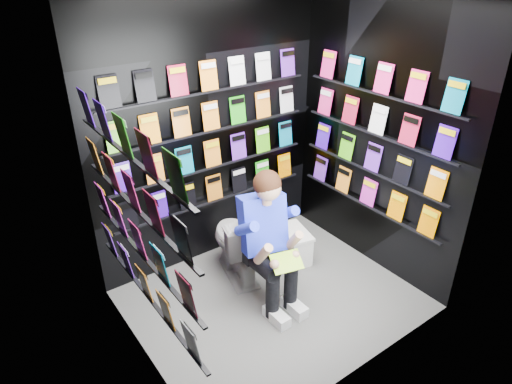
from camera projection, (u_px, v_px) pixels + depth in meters
floor at (273, 299)px, 4.18m from camera, size 2.40×2.40×0.00m
wall_back at (210, 135)px, 4.29m from camera, size 2.40×0.04×2.60m
wall_front at (374, 226)px, 2.86m from camera, size 2.40×0.04×2.60m
wall_left at (130, 218)px, 2.95m from camera, size 0.04×2.00×2.60m
wall_right at (378, 139)px, 4.20m from camera, size 0.04×2.00×2.60m
comics_back at (212, 135)px, 4.27m from camera, size 2.10×0.06×1.37m
comics_left at (134, 216)px, 2.97m from camera, size 0.06×1.70×1.37m
comics_right at (376, 139)px, 4.18m from camera, size 0.06×1.70×1.37m
toilet at (237, 243)px, 4.35m from camera, size 0.59×0.83×0.73m
longbox at (294, 246)px, 4.68m from camera, size 0.31×0.44×0.30m
longbox_lid at (295, 232)px, 4.60m from camera, size 0.33×0.46×0.03m
reader at (261, 224)px, 3.89m from camera, size 0.69×0.86×1.40m
held_comic at (287, 262)px, 3.73m from camera, size 0.29×0.21×0.11m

